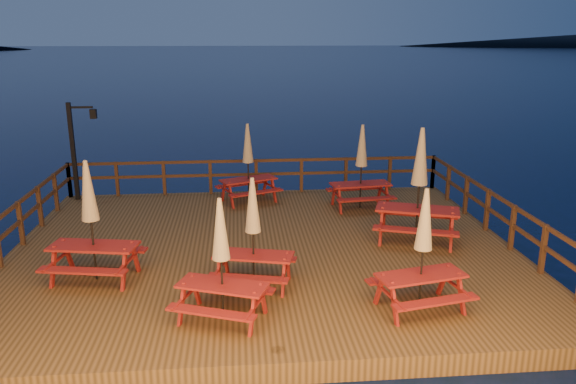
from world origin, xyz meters
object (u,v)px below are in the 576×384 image
object	(u,v)px
picnic_table_2	(221,258)
lamp_post	(78,142)
picnic_table_1	(253,231)
picnic_table_0	(419,184)

from	to	relation	value
picnic_table_2	lamp_post	bearing A→B (deg)	140.37
lamp_post	picnic_table_1	world-z (taller)	lamp_post
picnic_table_1	picnic_table_2	xyz separation A→B (m)	(-0.60, -1.36, 0.00)
lamp_post	picnic_table_0	size ratio (longest dim) A/B	1.06
picnic_table_0	lamp_post	bearing A→B (deg)	173.72
lamp_post	picnic_table_1	size ratio (longest dim) A/B	1.32
lamp_post	picnic_table_2	world-z (taller)	lamp_post
picnic_table_2	picnic_table_1	bearing A→B (deg)	87.43
lamp_post	picnic_table_2	size ratio (longest dim) A/B	1.32
picnic_table_0	picnic_table_2	size ratio (longest dim) A/B	1.25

